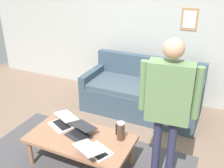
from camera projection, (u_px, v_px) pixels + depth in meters
ground_plane at (91, 163)px, 3.30m from camera, size 7.68×7.68×0.00m
area_rug at (77, 168)px, 3.20m from camera, size 2.67×1.69×0.01m
back_wall at (150, 24)px, 4.56m from camera, size 7.04×0.11×2.70m
couch at (142, 94)px, 4.40m from camera, size 1.92×0.87×0.88m
coffee_table at (80, 140)px, 3.14m from camera, size 1.27×0.67×0.40m
laptop_left at (80, 132)px, 3.14m from camera, size 0.38×0.37×0.13m
laptop_center at (94, 150)px, 2.83m from camera, size 0.43×0.44×0.14m
laptop_right at (63, 122)px, 3.35m from camera, size 0.42×0.41×0.13m
french_press at (121, 131)px, 3.04m from camera, size 0.11×0.09×0.26m
person_standing at (169, 99)px, 2.53m from camera, size 0.60×0.23×1.71m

